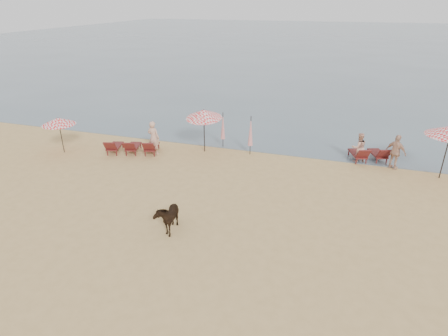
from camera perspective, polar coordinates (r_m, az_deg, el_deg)
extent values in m
plane|color=tan|center=(13.40, -6.67, -12.81)|extent=(120.00, 120.00, 0.00)
cube|color=#51606B|center=(90.11, 15.45, 18.46)|extent=(160.00, 140.00, 0.06)
cube|color=#5C1E16|center=(22.40, -16.29, 3.22)|extent=(0.96, 1.48, 0.08)
cube|color=#5C1E16|center=(21.66, -16.95, 3.19)|extent=(0.73, 0.60, 0.60)
cube|color=#5C1E16|center=(22.08, -13.65, 3.21)|extent=(0.96, 1.48, 0.08)
cube|color=#5C1E16|center=(21.33, -14.23, 3.18)|extent=(0.73, 0.60, 0.60)
cube|color=#5C1E16|center=(21.80, -10.94, 3.19)|extent=(0.96, 1.48, 0.08)
cube|color=#5C1E16|center=(21.05, -11.43, 3.16)|extent=(0.73, 0.60, 0.60)
cube|color=#5C1E16|center=(21.69, 19.69, 2.07)|extent=(1.06, 1.53, 0.08)
cube|color=#5C1E16|center=(20.94, 20.47, 2.00)|extent=(0.76, 0.64, 0.61)
cube|color=#5C1E16|center=(22.10, 22.36, 2.06)|extent=(1.06, 1.53, 0.08)
cube|color=#5C1E16|center=(21.37, 23.21, 1.98)|extent=(0.76, 0.64, 0.61)
cylinder|color=black|center=(23.11, -23.53, 4.40)|extent=(0.04, 0.04, 1.90)
cone|color=red|center=(22.85, -23.91, 6.54)|extent=(1.82, 1.82, 0.39)
sphere|color=black|center=(22.80, -23.99, 6.95)|extent=(0.07, 0.07, 0.07)
cylinder|color=black|center=(21.31, -3.03, 5.42)|extent=(0.05, 0.05, 2.29)
cone|color=red|center=(20.98, -3.10, 8.24)|extent=(2.02, 2.06, 0.69)
sphere|color=black|center=(20.93, -3.11, 8.80)|extent=(0.09, 0.09, 0.09)
cylinder|color=black|center=(20.84, 30.64, 1.79)|extent=(0.06, 0.06, 2.51)
cylinder|color=black|center=(20.92, 4.06, 4.95)|extent=(0.05, 0.05, 2.24)
cone|color=red|center=(20.83, 4.08, 5.65)|extent=(0.27, 0.27, 1.68)
cylinder|color=black|center=(22.01, -0.16, 5.82)|extent=(0.05, 0.05, 2.10)
cone|color=red|center=(21.93, -0.16, 6.44)|extent=(0.26, 0.26, 1.58)
imported|color=black|center=(14.35, -8.56, -7.18)|extent=(0.86, 1.53, 1.23)
imported|color=tan|center=(21.39, -10.68, 4.56)|extent=(0.74, 0.53, 1.92)
imported|color=tan|center=(21.28, 19.85, 2.96)|extent=(0.97, 0.88, 1.62)
imported|color=tan|center=(21.03, 24.71, 2.21)|extent=(1.14, 0.98, 1.84)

